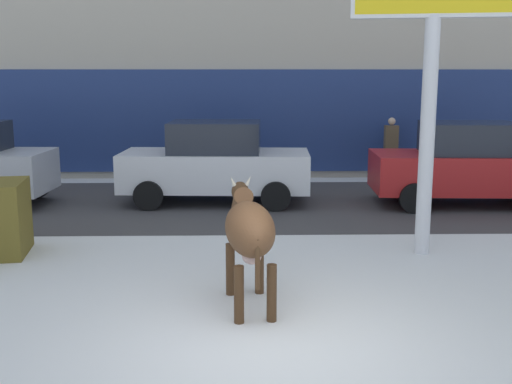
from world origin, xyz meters
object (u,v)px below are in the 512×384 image
Objects in this scene: car_white_sedan at (215,163)px; car_red_sedan at (469,165)px; cow_brown at (249,229)px; pedestrian_by_cars at (391,149)px.

car_red_sedan is (5.64, -0.40, 0.00)m from car_white_sedan.
car_white_sedan is 1.00× the size of car_red_sedan.
cow_brown is 0.45× the size of car_white_sedan.
cow_brown is at bearing -129.11° from car_red_sedan.
car_white_sedan is at bearing 96.04° from cow_brown.
cow_brown is at bearing -83.96° from car_white_sedan.
car_red_sedan is at bearing -72.29° from pedestrian_by_cars.
car_white_sedan is at bearing -149.29° from pedestrian_by_cars.
pedestrian_by_cars reaches higher than cow_brown.
cow_brown is 7.85m from car_red_sedan.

